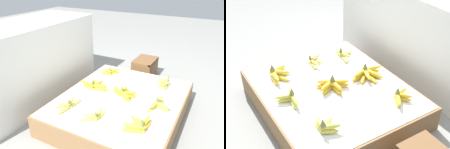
# 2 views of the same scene
# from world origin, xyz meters

# --- Properties ---
(ground_plane) EXTENTS (10.00, 10.00, 0.00)m
(ground_plane) POSITION_xyz_m (0.00, 0.00, 0.00)
(ground_plane) COLOR gray
(display_platform) EXTENTS (1.13, 0.97, 0.19)m
(display_platform) POSITION_xyz_m (0.00, 0.00, 0.09)
(display_platform) COLOR olive
(display_platform) RESTS_ON ground_plane
(back_vendor_table) EXTENTS (1.44, 0.57, 0.73)m
(back_vendor_table) POSITION_xyz_m (-0.14, 0.93, 0.36)
(back_vendor_table) COLOR white
(back_vendor_table) RESTS_ON ground_plane
(wooden_crate) EXTENTS (0.31, 0.22, 0.22)m
(wooden_crate) POSITION_xyz_m (0.83, 0.10, 0.11)
(wooden_crate) COLOR brown
(wooden_crate) RESTS_ON ground_plane
(banana_bunch_front_left) EXTENTS (0.20, 0.17, 0.12)m
(banana_bunch_front_left) POSITION_xyz_m (-0.32, -0.28, 0.22)
(banana_bunch_front_left) COLOR gold
(banana_bunch_front_left) RESTS_ON display_platform
(banana_bunch_front_midleft) EXTENTS (0.22, 0.17, 0.10)m
(banana_bunch_front_midleft) POSITION_xyz_m (-0.01, -0.31, 0.22)
(banana_bunch_front_midleft) COLOR gold
(banana_bunch_front_midleft) RESTS_ON display_platform
(banana_bunch_front_midright) EXTENTS (0.16, 0.13, 0.11)m
(banana_bunch_front_midright) POSITION_xyz_m (0.35, -0.26, 0.22)
(banana_bunch_front_midright) COLOR gold
(banana_bunch_front_midright) RESTS_ON display_platform
(banana_bunch_middle_left) EXTENTS (0.20, 0.14, 0.08)m
(banana_bunch_middle_left) POSITION_xyz_m (-0.36, 0.04, 0.21)
(banana_bunch_middle_left) COLOR #DBCC4C
(banana_bunch_middle_left) RESTS_ON display_platform
(banana_bunch_middle_midleft) EXTENTS (0.19, 0.23, 0.11)m
(banana_bunch_middle_midleft) POSITION_xyz_m (0.02, -0.01, 0.22)
(banana_bunch_middle_midleft) COLOR gold
(banana_bunch_middle_midleft) RESTS_ON display_platform
(banana_bunch_back_left) EXTENTS (0.25, 0.14, 0.09)m
(banana_bunch_back_left) POSITION_xyz_m (-0.33, 0.30, 0.21)
(banana_bunch_back_left) COLOR gold
(banana_bunch_back_left) RESTS_ON display_platform
(banana_bunch_back_midleft) EXTENTS (0.18, 0.28, 0.11)m
(banana_bunch_back_midleft) POSITION_xyz_m (0.02, 0.28, 0.22)
(banana_bunch_back_midleft) COLOR gold
(banana_bunch_back_midleft) RESTS_ON display_platform
(banana_bunch_back_midright) EXTENTS (0.16, 0.18, 0.10)m
(banana_bunch_back_midright) POSITION_xyz_m (0.36, 0.31, 0.22)
(banana_bunch_back_midright) COLOR gold
(banana_bunch_back_midright) RESTS_ON display_platform
(foam_tray_white) EXTENTS (0.30, 0.19, 0.02)m
(foam_tray_white) POSITION_xyz_m (-0.29, 0.89, 0.74)
(foam_tray_white) COLOR white
(foam_tray_white) RESTS_ON back_vendor_table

